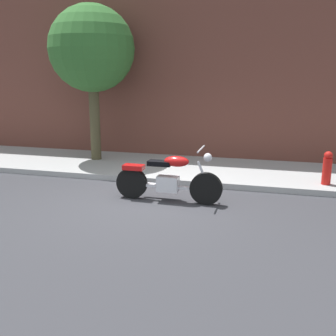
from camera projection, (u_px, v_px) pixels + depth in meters
ground_plane at (144, 202)px, 8.17m from camera, size 60.00×60.00×0.00m
sidewalk at (176, 168)px, 10.76m from camera, size 22.83×2.83×0.14m
building_facade at (190, 35)px, 11.47m from camera, size 22.83×0.50×7.37m
motorcycle at (168, 179)px, 8.16m from camera, size 2.26×0.70×1.16m
street_tree at (92, 50)px, 10.89m from camera, size 2.38×2.38×4.45m
fire_hydrant at (327, 171)px, 8.91m from camera, size 0.20×0.20×0.91m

